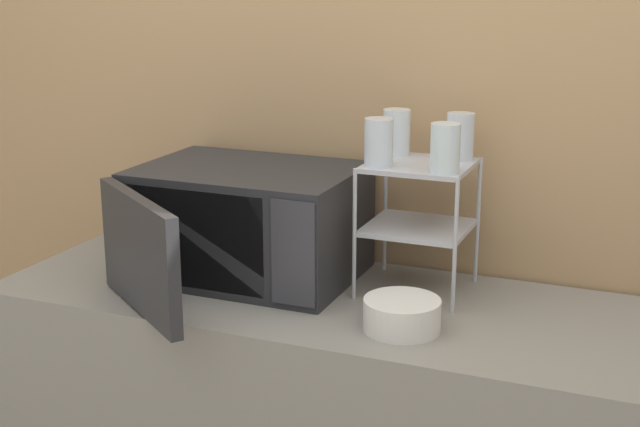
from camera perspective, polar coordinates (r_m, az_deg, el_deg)
name	(u,v)px	position (r m, az deg, el deg)	size (l,w,h in m)	color
wall_back	(402,124)	(2.41, 5.26, 5.71)	(8.00, 0.06, 2.60)	tan
microwave	(244,223)	(2.33, -4.92, -0.63)	(0.58, 0.69, 0.29)	#262628
dish_rack	(419,199)	(2.21, 6.33, 0.90)	(0.26, 0.25, 0.33)	#B2B2B7
glass_front_left	(379,142)	(2.14, 3.78, 4.56)	(0.07, 0.07, 0.12)	silver
glass_back_right	(460,136)	(2.24, 8.96, 4.90)	(0.07, 0.07, 0.12)	silver
glass_front_right	(445,148)	(2.08, 8.02, 4.16)	(0.07, 0.07, 0.12)	silver
glass_back_left	(397,132)	(2.27, 4.92, 5.21)	(0.07, 0.07, 0.12)	silver
bowl	(402,315)	(2.03, 5.26, -6.50)	(0.18, 0.18, 0.07)	silver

